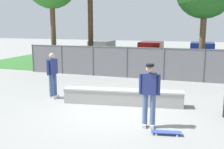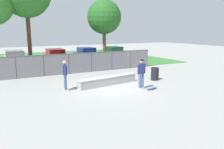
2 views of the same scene
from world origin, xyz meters
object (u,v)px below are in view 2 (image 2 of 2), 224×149
Objects in this scene: car_silver at (15,59)px; trash_bin at (155,74)px; bystander at (65,74)px; skateboard at (152,88)px; car_blue at (86,55)px; skateboarder at (141,73)px; tree_mid at (104,17)px; car_green at (113,53)px; concrete_ledge at (108,81)px; car_red at (55,57)px.

car_silver is 13.79m from trash_bin.
trash_bin is at bearing -2.13° from bystander.
skateboard is 13.38m from car_blue.
car_blue is at bearing 83.15° from skateboarder.
car_silver is 1.00× the size of car_blue.
tree_mid is 9.11m from bystander.
car_green is (11.00, 0.23, 0.00)m from car_silver.
trash_bin is (3.69, -0.24, 0.17)m from concrete_ledge.
car_red is 2.32× the size of bystander.
concrete_ledge is 1.05× the size of car_silver.
tree_mid is at bearing 79.71° from skateboarder.
skateboarder is 2.24× the size of skateboard.
car_blue is 3.45m from car_green.
car_red is (-3.53, 4.57, -3.90)m from tree_mid.
trash_bin is at bearing -3.78° from concrete_ledge.
trash_bin is at bearing 47.73° from skateboard.
skateboard is 14.54m from car_silver.
skateboard is at bearing -94.29° from car_blue.
skateboarder is 8.91m from tree_mid.
car_green is at bearing 2.07° from car_red.
concrete_ledge is 2.40m from skateboarder.
skateboarder is at bearing -80.59° from car_red.
skateboarder is 0.44× the size of car_green.
concrete_ledge is 4.80× the size of trash_bin.
car_red is at bearing -177.93° from car_green.
skateboarder is 0.29× the size of tree_mid.
bystander reaches higher than concrete_ledge.
skateboarder is 0.44× the size of car_red.
car_silver is at bearing 116.82° from skateboard.
concrete_ledge is 2.93m from skateboard.
skateboard is (1.86, -2.26, -0.22)m from concrete_ledge.
car_silver is 4.59× the size of trash_bin.
car_red is 4.59× the size of trash_bin.
bystander is at bearing -117.45° from car_blue.
tree_mid is 1.50× the size of car_blue.
car_green reaches higher than trash_bin.
car_silver and car_green have the same top height.
car_green is at bearing 76.82° from trash_bin.
car_green is 14.28m from bystander.
car_green is 2.32× the size of bystander.
car_red is 1.00× the size of car_blue.
skateboard is 0.19× the size of car_blue.
concrete_ledge is at bearing 129.45° from skateboard.
bystander reaches higher than car_blue.
tree_mid is at bearing -91.23° from car_blue.
trash_bin is at bearing -52.56° from car_silver.
tree_mid reaches higher than skateboarder.
skateboarder is 2.00× the size of trash_bin.
trash_bin is (8.38, -10.95, -0.38)m from car_silver.
trash_bin reaches higher than concrete_ledge.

